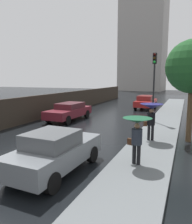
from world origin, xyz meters
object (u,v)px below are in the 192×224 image
car_red_near_kerb (146,102)px  pedestrian_with_umbrella_near (137,128)px  pedestrian_with_umbrella_far (151,111)px  traffic_light (154,75)px  street_tree_mid (192,70)px  car_maroon_far_ahead (69,111)px  car_grey_mid_road (55,151)px

car_red_near_kerb → pedestrian_with_umbrella_near: size_ratio=2.69×
pedestrian_with_umbrella_far → traffic_light: traffic_light is taller
pedestrian_with_umbrella_near → traffic_light: (-0.64, 8.41, 1.99)m
pedestrian_with_umbrella_far → street_tree_mid: size_ratio=0.34×
car_red_near_kerb → pedestrian_with_umbrella_far: (2.52, -12.97, 0.90)m
pedestrian_with_umbrella_near → street_tree_mid: (1.84, 14.31, 2.53)m
traffic_light → street_tree_mid: (2.48, 5.90, 0.54)m
pedestrian_with_umbrella_near → pedestrian_with_umbrella_far: size_ratio=0.92×
car_maroon_far_ahead → pedestrian_with_umbrella_near: (6.90, -7.27, 0.77)m
car_maroon_far_ahead → traffic_light: traffic_light is taller
car_red_near_kerb → traffic_light: 8.63m
pedestrian_with_umbrella_near → traffic_light: size_ratio=0.35×
car_maroon_far_ahead → street_tree_mid: street_tree_mid is taller
car_red_near_kerb → pedestrian_with_umbrella_near: bearing=-79.5°
traffic_light → pedestrian_with_umbrella_far: bearing=-82.8°
traffic_light → car_maroon_far_ahead: bearing=-169.7°
car_red_near_kerb → pedestrian_with_umbrella_near: pedestrian_with_umbrella_near is taller
car_maroon_far_ahead → traffic_light: bearing=-167.8°
car_grey_mid_road → street_tree_mid: size_ratio=0.75×
car_maroon_far_ahead → street_tree_mid: (8.74, 7.05, 3.29)m
car_red_near_kerb → pedestrian_with_umbrella_far: size_ratio=2.49×
car_red_near_kerb → traffic_light: traffic_light is taller
car_maroon_far_ahead → pedestrian_with_umbrella_far: pedestrian_with_umbrella_far is taller
street_tree_mid → car_red_near_kerb: bearing=154.7°
pedestrian_with_umbrella_far → street_tree_mid: 11.32m
car_red_near_kerb → car_maroon_far_ahead: 10.10m
car_maroon_far_ahead → pedestrian_with_umbrella_near: pedestrian_with_umbrella_near is taller
street_tree_mid → pedestrian_with_umbrella_far: bearing=-99.6°
car_red_near_kerb → pedestrian_with_umbrella_far: pedestrian_with_umbrella_far is taller
car_grey_mid_road → pedestrian_with_umbrella_far: 5.54m
pedestrian_with_umbrella_near → street_tree_mid: bearing=98.1°
pedestrian_with_umbrella_near → traffic_light: 8.67m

